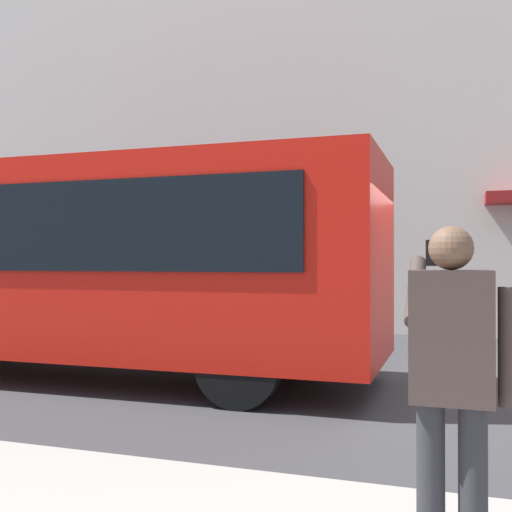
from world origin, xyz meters
name	(u,v)px	position (x,y,z in m)	size (l,w,h in m)	color
ground_plane	(396,396)	(0.00, 0.00, 0.00)	(60.00, 60.00, 0.00)	#38383A
building_facade_far	(424,75)	(-0.02, -6.80, 5.99)	(28.00, 1.55, 12.00)	beige
red_bus	(71,260)	(4.65, 0.14, 1.68)	(9.05, 2.54, 3.08)	red
pedestrian_photographer	(452,368)	(-0.70, 4.52, 1.14)	(0.53, 0.52, 1.70)	#2D2D33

